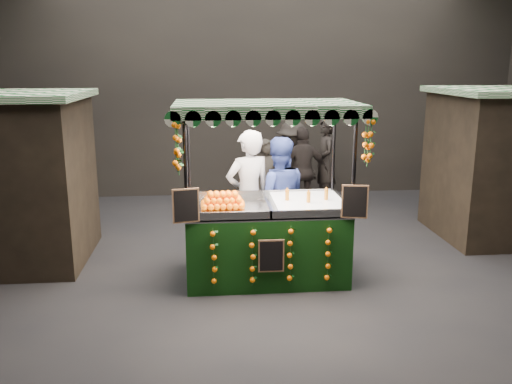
{
  "coord_description": "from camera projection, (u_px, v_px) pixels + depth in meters",
  "views": [
    {
      "loc": [
        -1.11,
        -7.28,
        3.03
      ],
      "look_at": [
        -0.41,
        0.23,
        1.2
      ],
      "focal_mm": 37.64,
      "sensor_mm": 36.0,
      "label": 1
    }
  ],
  "objects": [
    {
      "name": "ground",
      "position": [
        285.0,
        274.0,
        7.86
      ],
      "size": [
        12.0,
        12.0,
        0.0
      ],
      "primitive_type": "plane",
      "color": "black",
      "rests_on": "ground"
    },
    {
      "name": "market_hall",
      "position": [
        288.0,
        34.0,
        7.06
      ],
      "size": [
        12.1,
        10.1,
        5.05
      ],
      "color": "black",
      "rests_on": "ground"
    },
    {
      "name": "juice_stall",
      "position": [
        267.0,
        226.0,
        7.56
      ],
      "size": [
        2.58,
        1.52,
        2.5
      ],
      "color": "black",
      "rests_on": "ground"
    },
    {
      "name": "vendor_grey",
      "position": [
        249.0,
        196.0,
        8.27
      ],
      "size": [
        0.87,
        0.72,
        2.04
      ],
      "rotation": [
        0.0,
        0.0,
        3.5
      ],
      "color": "gray",
      "rests_on": "ground"
    },
    {
      "name": "vendor_blue",
      "position": [
        278.0,
        197.0,
        8.41
      ],
      "size": [
        0.97,
        0.77,
        1.92
      ],
      "rotation": [
        0.0,
        0.0,
        3.09
      ],
      "color": "navy",
      "rests_on": "ground"
    },
    {
      "name": "shopper_0",
      "position": [
        267.0,
        182.0,
        10.17
      ],
      "size": [
        0.61,
        0.41,
        1.63
      ],
      "rotation": [
        0.0,
        0.0,
        -0.03
      ],
      "color": "#2E2A25",
      "rests_on": "ground"
    },
    {
      "name": "shopper_1",
      "position": [
        486.0,
        175.0,
        10.14
      ],
      "size": [
        1.03,
        0.86,
        1.91
      ],
      "rotation": [
        0.0,
        0.0,
        -0.16
      ],
      "color": "black",
      "rests_on": "ground"
    },
    {
      "name": "shopper_2",
      "position": [
        303.0,
        171.0,
        10.8
      ],
      "size": [
        1.08,
        0.52,
        1.78
      ],
      "rotation": [
        0.0,
        0.0,
        3.22
      ],
      "color": "#2B2523",
      "rests_on": "ground"
    },
    {
      "name": "shopper_3",
      "position": [
        292.0,
        166.0,
        11.1
      ],
      "size": [
        1.38,
        1.14,
        1.86
      ],
      "rotation": [
        0.0,
        0.0,
        0.45
      ],
      "color": "black",
      "rests_on": "ground"
    },
    {
      "name": "shopper_4",
      "position": [
        33.0,
        181.0,
        9.82
      ],
      "size": [
        0.93,
        0.64,
        1.83
      ],
      "rotation": [
        0.0,
        0.0,
        3.07
      ],
      "color": "#2D2625",
      "rests_on": "ground"
    },
    {
      "name": "shopper_5",
      "position": [
        464.0,
        166.0,
        11.73
      ],
      "size": [
        1.48,
        1.36,
        1.65
      ],
      "rotation": [
        0.0,
        0.0,
        2.43
      ],
      "color": "black",
      "rests_on": "ground"
    },
    {
      "name": "shopper_6",
      "position": [
        325.0,
        163.0,
        11.4
      ],
      "size": [
        0.48,
        0.7,
        1.88
      ],
      "rotation": [
        0.0,
        0.0,
        -1.53
      ],
      "color": "black",
      "rests_on": "ground"
    }
  ]
}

